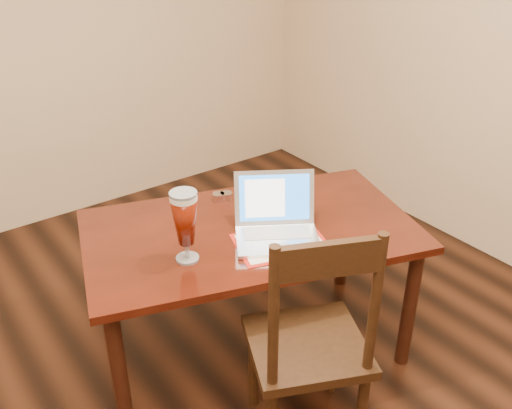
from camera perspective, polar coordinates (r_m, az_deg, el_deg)
room_shell at (r=1.49m, az=-4.08°, el=17.55°), size 4.51×5.01×2.71m
dining_table at (r=2.64m, az=-0.71°, el=-3.76°), size 1.68×1.26×1.02m
dining_chair at (r=2.30m, az=5.44°, el=-13.83°), size 0.59×0.58×1.07m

